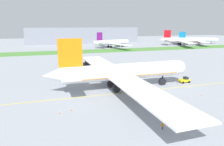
{
  "coord_description": "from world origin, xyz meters",
  "views": [
    {
      "loc": [
        -30.13,
        -62.02,
        22.0
      ],
      "look_at": [
        -6.8,
        12.81,
        3.85
      ],
      "focal_mm": 33.98,
      "sensor_mm": 36.0,
      "label": 1
    }
  ],
  "objects_px": {
    "ground_crew_wingwalker_port": "(163,125)",
    "service_truck_fuel_bowser": "(70,61)",
    "service_truck_catering_van": "(76,67)",
    "parked_airliner_far_centre": "(111,42)",
    "parked_airliner_far_outer": "(196,40)",
    "pushback_tug": "(185,80)",
    "traffic_cone_port_wing": "(60,112)",
    "service_truck_baggage_loader": "(88,63)",
    "parked_airliner_far_right": "(182,40)",
    "ground_crew_marshaller_front": "(158,111)",
    "traffic_cone_starboard_wing": "(71,109)",
    "airliner_foreground": "(121,72)",
    "traffic_cone_near_nose": "(202,95)"
  },
  "relations": [
    {
      "from": "ground_crew_marshaller_front",
      "to": "parked_airliner_far_outer",
      "type": "distance_m",
      "value": 213.62
    },
    {
      "from": "pushback_tug",
      "to": "parked_airliner_far_centre",
      "type": "xyz_separation_m",
      "value": [
        9.41,
        125.81,
        3.96
      ]
    },
    {
      "from": "service_truck_fuel_bowser",
      "to": "parked_airliner_far_outer",
      "type": "xyz_separation_m",
      "value": [
        152.51,
        83.41,
        2.99
      ]
    },
    {
      "from": "parked_airliner_far_right",
      "to": "parked_airliner_far_outer",
      "type": "distance_m",
      "value": 29.03
    },
    {
      "from": "ground_crew_wingwalker_port",
      "to": "parked_airliner_far_right",
      "type": "distance_m",
      "value": 195.34
    },
    {
      "from": "service_truck_catering_van",
      "to": "parked_airliner_far_right",
      "type": "xyz_separation_m",
      "value": [
        124.5,
        91.3,
        3.67
      ]
    },
    {
      "from": "airliner_foreground",
      "to": "traffic_cone_port_wing",
      "type": "xyz_separation_m",
      "value": [
        -21.58,
        -14.81,
        -5.74
      ]
    },
    {
      "from": "ground_crew_wingwalker_port",
      "to": "parked_airliner_far_centre",
      "type": "xyz_separation_m",
      "value": [
        36.9,
        156.32,
        3.98
      ]
    },
    {
      "from": "ground_crew_marshaller_front",
      "to": "traffic_cone_port_wing",
      "type": "bearing_deg",
      "value": 160.26
    },
    {
      "from": "pushback_tug",
      "to": "ground_crew_marshaller_front",
      "type": "distance_m",
      "value": 34.28
    },
    {
      "from": "pushback_tug",
      "to": "parked_airliner_far_centre",
      "type": "height_order",
      "value": "parked_airliner_far_centre"
    },
    {
      "from": "traffic_cone_near_nose",
      "to": "service_truck_catering_van",
      "type": "height_order",
      "value": "service_truck_catering_van"
    },
    {
      "from": "traffic_cone_near_nose",
      "to": "traffic_cone_port_wing",
      "type": "bearing_deg",
      "value": -179.18
    },
    {
      "from": "traffic_cone_port_wing",
      "to": "parked_airliner_far_centre",
      "type": "distance_m",
      "value": 152.43
    },
    {
      "from": "ground_crew_wingwalker_port",
      "to": "parked_airliner_far_centre",
      "type": "relative_size",
      "value": 0.03
    },
    {
      "from": "ground_crew_wingwalker_port",
      "to": "traffic_cone_near_nose",
      "type": "relative_size",
      "value": 2.82
    },
    {
      "from": "pushback_tug",
      "to": "traffic_cone_starboard_wing",
      "type": "bearing_deg",
      "value": -162.28
    },
    {
      "from": "ground_crew_marshaller_front",
      "to": "service_truck_catering_van",
      "type": "relative_size",
      "value": 0.33
    },
    {
      "from": "airliner_foreground",
      "to": "parked_airliner_far_outer",
      "type": "relative_size",
      "value": 1.08
    },
    {
      "from": "pushback_tug",
      "to": "ground_crew_wingwalker_port",
      "type": "bearing_deg",
      "value": -132.03
    },
    {
      "from": "traffic_cone_near_nose",
      "to": "service_truck_baggage_loader",
      "type": "bearing_deg",
      "value": 113.31
    },
    {
      "from": "ground_crew_marshaller_front",
      "to": "traffic_cone_starboard_wing",
      "type": "bearing_deg",
      "value": 155.08
    },
    {
      "from": "traffic_cone_starboard_wing",
      "to": "parked_airliner_far_right",
      "type": "xyz_separation_m",
      "value": [
        132.95,
        141.24,
        5.06
      ]
    },
    {
      "from": "ground_crew_wingwalker_port",
      "to": "service_truck_fuel_bowser",
      "type": "xyz_separation_m",
      "value": [
        -10.03,
        84.93,
        0.56
      ]
    },
    {
      "from": "airliner_foreground",
      "to": "service_truck_baggage_loader",
      "type": "bearing_deg",
      "value": 93.89
    },
    {
      "from": "traffic_cone_near_nose",
      "to": "service_truck_baggage_loader",
      "type": "height_order",
      "value": "service_truck_baggage_loader"
    },
    {
      "from": "parked_airliner_far_centre",
      "to": "pushback_tug",
      "type": "bearing_deg",
      "value": -94.28
    },
    {
      "from": "traffic_cone_port_wing",
      "to": "service_truck_fuel_bowser",
      "type": "distance_m",
      "value": 70.56
    },
    {
      "from": "ground_crew_wingwalker_port",
      "to": "service_truck_catering_van",
      "type": "bearing_deg",
      "value": 97.68
    },
    {
      "from": "ground_crew_marshaller_front",
      "to": "service_truck_fuel_bowser",
      "type": "height_order",
      "value": "service_truck_fuel_bowser"
    },
    {
      "from": "service_truck_baggage_loader",
      "to": "parked_airliner_far_outer",
      "type": "distance_m",
      "value": 172.47
    },
    {
      "from": "pushback_tug",
      "to": "traffic_cone_starboard_wing",
      "type": "relative_size",
      "value": 9.93
    },
    {
      "from": "airliner_foreground",
      "to": "parked_airliner_far_centre",
      "type": "bearing_deg",
      "value": 74.22
    },
    {
      "from": "service_truck_baggage_loader",
      "to": "service_truck_catering_van",
      "type": "height_order",
      "value": "service_truck_catering_van"
    },
    {
      "from": "traffic_cone_starboard_wing",
      "to": "airliner_foreground",
      "type": "bearing_deg",
      "value": 36.62
    },
    {
      "from": "ground_crew_wingwalker_port",
      "to": "service_truck_baggage_loader",
      "type": "xyz_separation_m",
      "value": [
        -1.79,
        73.88,
        0.58
      ]
    },
    {
      "from": "traffic_cone_starboard_wing",
      "to": "traffic_cone_near_nose",
      "type": "bearing_deg",
      "value": -0.56
    },
    {
      "from": "traffic_cone_port_wing",
      "to": "traffic_cone_starboard_wing",
      "type": "bearing_deg",
      "value": 18.69
    },
    {
      "from": "traffic_cone_starboard_wing",
      "to": "service_truck_baggage_loader",
      "type": "relative_size",
      "value": 0.11
    },
    {
      "from": "ground_crew_wingwalker_port",
      "to": "service_truck_fuel_bowser",
      "type": "relative_size",
      "value": 0.32
    },
    {
      "from": "service_truck_catering_van",
      "to": "airliner_foreground",
      "type": "bearing_deg",
      "value": -74.39
    },
    {
      "from": "service_truck_catering_van",
      "to": "parked_airliner_far_outer",
      "type": "xyz_separation_m",
      "value": [
        151.39,
        102.24,
        2.87
      ]
    },
    {
      "from": "ground_crew_wingwalker_port",
      "to": "parked_airliner_far_right",
      "type": "xyz_separation_m",
      "value": [
        115.6,
        157.41,
        4.35
      ]
    },
    {
      "from": "pushback_tug",
      "to": "traffic_cone_port_wing",
      "type": "relative_size",
      "value": 9.93
    },
    {
      "from": "traffic_cone_starboard_wing",
      "to": "parked_airliner_far_right",
      "type": "bearing_deg",
      "value": 46.73
    },
    {
      "from": "pushback_tug",
      "to": "ground_crew_marshaller_front",
      "type": "xyz_separation_m",
      "value": [
        -24.84,
        -23.63,
        -0.03
      ]
    },
    {
      "from": "traffic_cone_port_wing",
      "to": "parked_airliner_far_outer",
      "type": "relative_size",
      "value": 0.01
    },
    {
      "from": "service_truck_catering_van",
      "to": "parked_airliner_far_centre",
      "type": "bearing_deg",
      "value": 63.08
    },
    {
      "from": "pushback_tug",
      "to": "airliner_foreground",
      "type": "bearing_deg",
      "value": -178.81
    },
    {
      "from": "ground_crew_wingwalker_port",
      "to": "parked_airliner_far_centre",
      "type": "height_order",
      "value": "parked_airliner_far_centre"
    }
  ]
}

